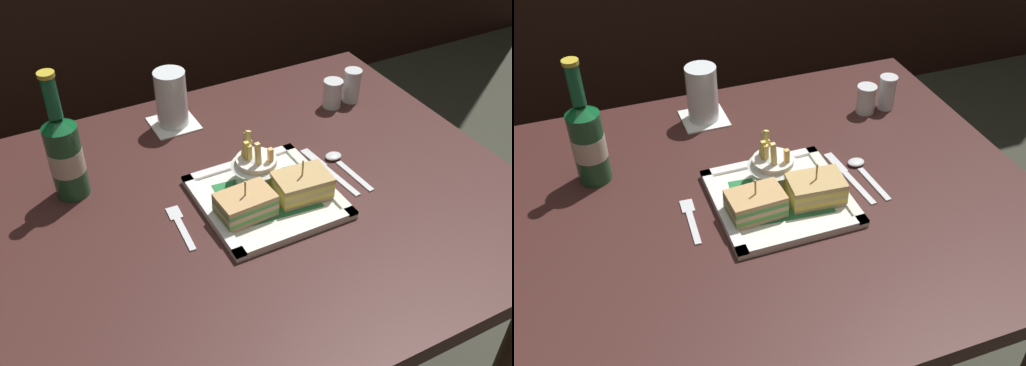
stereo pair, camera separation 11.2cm
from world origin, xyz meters
The scene contains 13 objects.
dining_table centered at (0.00, 0.00, 0.61)m, with size 1.06×0.86×0.72m.
square_plate centered at (0.03, -0.02, 0.73)m, with size 0.25×0.25×0.02m.
sandwich_half_left centered at (-0.03, -0.05, 0.76)m, with size 0.10×0.07×0.08m.
sandwich_half_right centered at (0.09, -0.05, 0.76)m, with size 0.11×0.08×0.08m.
fries_cup centered at (0.04, 0.03, 0.77)m, with size 0.10×0.10×0.11m.
beer_bottle centered at (-0.28, 0.17, 0.81)m, with size 0.06×0.06×0.26m.
drink_coaster centered at (-0.03, 0.31, 0.72)m, with size 0.10×0.10×0.00m, color white.
water_glass centered at (-0.03, 0.31, 0.78)m, with size 0.07×0.07×0.13m.
fork centered at (-0.14, -0.01, 0.72)m, with size 0.03×0.12×0.00m.
knife centered at (0.19, 0.00, 0.72)m, with size 0.03×0.18×0.00m.
spoon centered at (0.22, 0.01, 0.73)m, with size 0.04×0.14×0.01m.
salt_shaker centered at (0.33, 0.21, 0.75)m, with size 0.05×0.05×0.07m.
pepper_shaker centered at (0.39, 0.21, 0.76)m, with size 0.04×0.04×0.08m.
Camera 2 is at (-0.29, -0.83, 1.46)m, focal length 42.14 mm.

